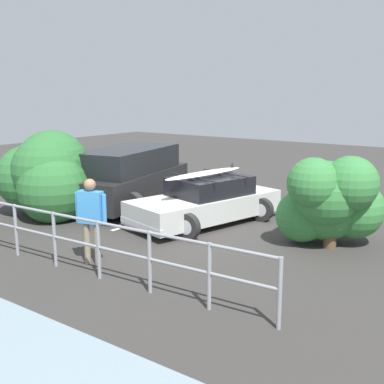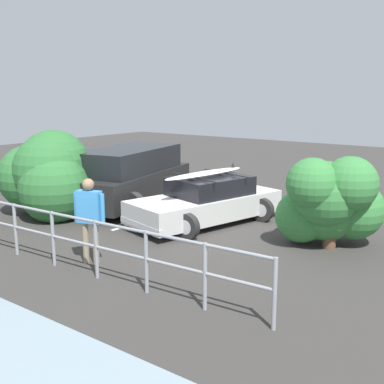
% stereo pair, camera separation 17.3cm
% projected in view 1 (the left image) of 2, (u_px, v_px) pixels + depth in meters
% --- Properties ---
extents(ground_plane, '(44.00, 44.00, 0.02)m').
position_uv_depth(ground_plane, '(195.00, 227.00, 12.53)').
color(ground_plane, '#383533').
rests_on(ground_plane, ground).
extents(parking_stripe, '(0.12, 4.01, 0.00)m').
position_uv_depth(parking_stripe, '(162.00, 215.00, 13.79)').
color(parking_stripe, silver).
rests_on(parking_stripe, ground).
extents(sedan_car, '(2.93, 4.51, 1.53)m').
position_uv_depth(sedan_car, '(206.00, 201.00, 12.83)').
color(sedan_car, silver).
rests_on(sedan_car, ground).
extents(suv_car, '(3.29, 4.94, 1.80)m').
position_uv_depth(suv_car, '(128.00, 176.00, 14.63)').
color(suv_car, black).
rests_on(suv_car, ground).
extents(person_bystander, '(0.66, 0.34, 1.78)m').
position_uv_depth(person_bystander, '(91.00, 214.00, 9.62)').
color(person_bystander, gray).
rests_on(person_bystander, ground).
extents(railing_fence, '(8.50, 0.45, 1.13)m').
position_uv_depth(railing_fence, '(75.00, 236.00, 9.26)').
color(railing_fence, gray).
rests_on(railing_fence, ground).
extents(bush_near_left, '(2.27, 2.32, 2.12)m').
position_uv_depth(bush_near_left, '(329.00, 200.00, 10.79)').
color(bush_near_left, brown).
rests_on(bush_near_left, ground).
extents(bush_near_right, '(3.01, 2.35, 2.52)m').
position_uv_depth(bush_near_right, '(48.00, 179.00, 13.43)').
color(bush_near_right, brown).
rests_on(bush_near_right, ground).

